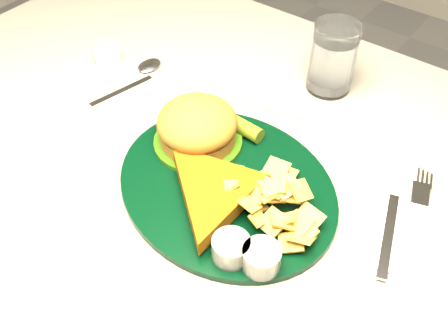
% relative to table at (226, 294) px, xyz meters
% --- Properties ---
extents(table, '(1.20, 0.80, 0.75)m').
position_rel_table_xyz_m(table, '(0.00, 0.00, 0.00)').
color(table, gray).
rests_on(table, ground).
extents(dinner_plate, '(0.37, 0.33, 0.07)m').
position_rel_table_xyz_m(dinner_plate, '(0.03, -0.04, 0.41)').
color(dinner_plate, black).
rests_on(dinner_plate, table).
extents(water_glass, '(0.09, 0.09, 0.11)m').
position_rel_table_xyz_m(water_glass, '(0.03, 0.23, 0.43)').
color(water_glass, white).
rests_on(water_glass, table).
extents(fork_napkin, '(0.18, 0.20, 0.01)m').
position_rel_table_xyz_m(fork_napkin, '(0.24, 0.02, 0.38)').
color(fork_napkin, white).
rests_on(fork_napkin, table).
extents(spoon, '(0.07, 0.16, 0.01)m').
position_rel_table_xyz_m(spoon, '(-0.23, 0.02, 0.38)').
color(spoon, white).
rests_on(spoon, table).
extents(ramekin, '(0.05, 0.05, 0.03)m').
position_rel_table_xyz_m(ramekin, '(-0.31, 0.06, 0.39)').
color(ramekin, white).
rests_on(ramekin, table).
extents(wrapped_straw, '(0.22, 0.12, 0.01)m').
position_rel_table_xyz_m(wrapped_straw, '(-0.06, 0.12, 0.38)').
color(wrapped_straw, white).
rests_on(wrapped_straw, table).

